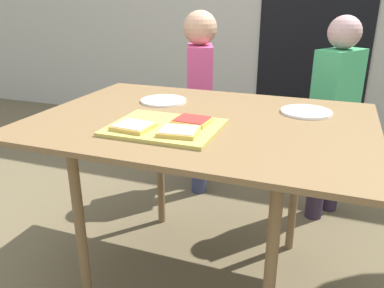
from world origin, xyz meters
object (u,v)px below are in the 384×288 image
at_px(dining_table, 201,135).
at_px(pizza_slice_far_right, 193,121).
at_px(pizza_slice_near_right, 180,131).
at_px(cutting_board, 165,127).
at_px(pizza_slice_near_left, 133,126).
at_px(plate_white_right, 306,112).
at_px(child_left, 200,89).
at_px(child_right, 334,109).
at_px(plate_white_left, 163,101).

height_order(dining_table, pizza_slice_far_right, pizza_slice_far_right).
height_order(dining_table, pizza_slice_near_right, pizza_slice_near_right).
distance_m(cutting_board, pizza_slice_near_left, 0.11).
relative_size(plate_white_right, child_left, 0.18).
height_order(dining_table, child_right, child_right).
xyz_separation_m(dining_table, pizza_slice_near_left, (-0.16, -0.23, 0.09)).
relative_size(plate_white_right, child_right, 0.18).
distance_m(pizza_slice_near_left, child_right, 1.15).
height_order(pizza_slice_near_right, plate_white_left, pizza_slice_near_right).
xyz_separation_m(plate_white_left, child_left, (-0.05, 0.62, -0.09)).
relative_size(cutting_board, pizza_slice_near_left, 2.80).
bearing_deg(dining_table, pizza_slice_near_right, -89.30).
xyz_separation_m(pizza_slice_near_left, pizza_slice_near_right, (0.16, 0.01, 0.00)).
bearing_deg(pizza_slice_near_right, child_left, 105.85).
height_order(pizza_slice_far_right, pizza_slice_near_left, same).
bearing_deg(child_right, pizza_slice_far_right, -118.87).
xyz_separation_m(pizza_slice_far_right, child_left, (-0.29, 0.90, -0.10)).
distance_m(dining_table, child_left, 0.84).
bearing_deg(child_left, pizza_slice_far_right, -72.14).
bearing_deg(plate_white_left, dining_table, -36.55).
distance_m(dining_table, plate_white_right, 0.42).
xyz_separation_m(pizza_slice_near_left, plate_white_left, (-0.07, 0.40, -0.02)).
xyz_separation_m(pizza_slice_near_right, plate_white_left, (-0.24, 0.39, -0.02)).
bearing_deg(plate_white_left, pizza_slice_far_right, -49.31).
height_order(plate_white_right, plate_white_left, same).
height_order(pizza_slice_near_left, child_right, child_right).
bearing_deg(pizza_slice_near_left, pizza_slice_near_right, 1.80).
xyz_separation_m(pizza_slice_far_right, pizza_slice_near_right, (-0.00, -0.12, 0.00)).
distance_m(plate_white_right, plate_white_left, 0.59).
bearing_deg(pizza_slice_far_right, plate_white_left, 130.69).
bearing_deg(plate_white_right, plate_white_left, -176.52).
xyz_separation_m(pizza_slice_near_left, child_left, (-0.13, 1.02, -0.10)).
height_order(cutting_board, pizza_slice_near_right, pizza_slice_near_right).
relative_size(pizza_slice_near_left, child_right, 0.12).
height_order(pizza_slice_near_right, child_left, child_left).
bearing_deg(pizza_slice_far_right, plate_white_right, 41.21).
relative_size(dining_table, pizza_slice_near_right, 9.19).
relative_size(cutting_board, pizza_slice_near_right, 2.73).
bearing_deg(plate_white_right, pizza_slice_near_right, -129.40).
relative_size(pizza_slice_near_right, plate_white_left, 0.69).
distance_m(dining_table, pizza_slice_far_right, 0.13).
distance_m(plate_white_right, child_right, 0.54).
height_order(pizza_slice_near_left, plate_white_right, pizza_slice_near_left).
bearing_deg(cutting_board, child_right, 58.97).
relative_size(pizza_slice_far_right, child_left, 0.12).
xyz_separation_m(dining_table, pizza_slice_near_right, (0.00, -0.22, 0.09)).
distance_m(plate_white_right, child_left, 0.87).
bearing_deg(cutting_board, dining_table, 65.02).
bearing_deg(child_left, pizza_slice_near_right, -74.15).
xyz_separation_m(cutting_board, pizza_slice_near_left, (-0.08, -0.06, 0.01)).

